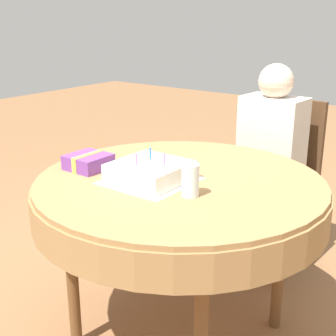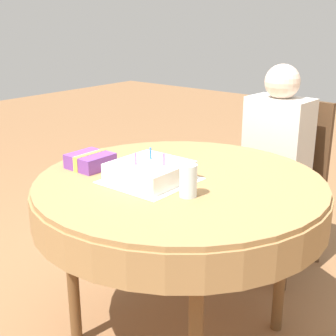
# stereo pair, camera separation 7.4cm
# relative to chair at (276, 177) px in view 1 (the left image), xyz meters

# --- Properties ---
(ground_plane) EXTENTS (12.00, 12.00, 0.00)m
(ground_plane) POSITION_rel_chair_xyz_m (-0.01, -0.92, -0.50)
(ground_plane) COLOR #8C603D
(dining_table) EXTENTS (1.19, 1.19, 0.75)m
(dining_table) POSITION_rel_chair_xyz_m (-0.01, -0.92, 0.16)
(dining_table) COLOR #9E7547
(dining_table) RESTS_ON ground_plane
(chair) EXTENTS (0.47, 0.47, 0.93)m
(chair) POSITION_rel_chair_xyz_m (0.00, 0.00, 0.00)
(chair) COLOR #4C331E
(chair) RESTS_ON ground_plane
(person) EXTENTS (0.34, 0.31, 1.14)m
(person) POSITION_rel_chair_xyz_m (-0.01, -0.10, 0.18)
(person) COLOR beige
(person) RESTS_ON ground_plane
(napkin) EXTENTS (0.32, 0.32, 0.00)m
(napkin) POSITION_rel_chair_xyz_m (-0.09, -1.02, 0.25)
(napkin) COLOR white
(napkin) RESTS_ON dining_table
(birthday_cake) EXTENTS (0.27, 0.27, 0.12)m
(birthday_cake) POSITION_rel_chair_xyz_m (-0.09, -1.02, 0.29)
(birthday_cake) COLOR white
(birthday_cake) RESTS_ON dining_table
(drinking_glass) EXTENTS (0.06, 0.06, 0.12)m
(drinking_glass) POSITION_rel_chair_xyz_m (0.13, -1.06, 0.31)
(drinking_glass) COLOR silver
(drinking_glass) RESTS_ON dining_table
(gift_box) EXTENTS (0.16, 0.17, 0.07)m
(gift_box) POSITION_rel_chair_xyz_m (-0.40, -1.06, 0.28)
(gift_box) COLOR #753D99
(gift_box) RESTS_ON dining_table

